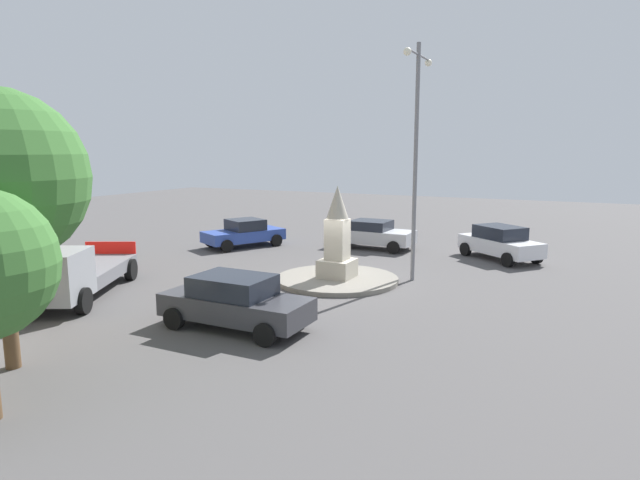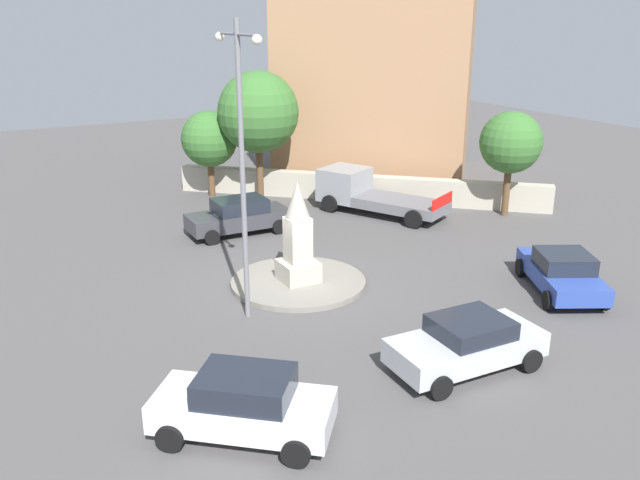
{
  "view_description": "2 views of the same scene",
  "coord_description": "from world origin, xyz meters",
  "px_view_note": "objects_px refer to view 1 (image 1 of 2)",
  "views": [
    {
      "loc": [
        18.7,
        8.49,
        5.09
      ],
      "look_at": [
        0.8,
        -0.35,
        1.74
      ],
      "focal_mm": 30.35,
      "sensor_mm": 36.0,
      "label": 1
    },
    {
      "loc": [
        -19.36,
        9.6,
        9.1
      ],
      "look_at": [
        -0.15,
        -0.79,
        1.58
      ],
      "focal_mm": 37.11,
      "sensor_mm": 36.0,
      "label": 2
    }
  ],
  "objects_px": {
    "monument": "(337,238)",
    "streetlamp": "(416,143)",
    "tree_mid_cluster": "(48,188)",
    "car_white_approaching": "(500,242)",
    "car_dark_grey_far_side": "(235,301)",
    "truck_grey_passing": "(68,274)",
    "car_blue_parked_left": "(244,233)",
    "car_silver_parked_right": "(372,234)"
  },
  "relations": [
    {
      "from": "monument",
      "to": "car_white_approaching",
      "type": "bearing_deg",
      "value": 145.48
    },
    {
      "from": "monument",
      "to": "car_white_approaching",
      "type": "height_order",
      "value": "monument"
    },
    {
      "from": "car_blue_parked_left",
      "to": "car_white_approaching",
      "type": "bearing_deg",
      "value": 100.95
    },
    {
      "from": "car_white_approaching",
      "to": "car_blue_parked_left",
      "type": "bearing_deg",
      "value": -79.05
    },
    {
      "from": "car_blue_parked_left",
      "to": "car_silver_parked_right",
      "type": "bearing_deg",
      "value": 111.74
    },
    {
      "from": "monument",
      "to": "tree_mid_cluster",
      "type": "xyz_separation_m",
      "value": [
        2.93,
        -12.41,
        1.75
      ]
    },
    {
      "from": "monument",
      "to": "tree_mid_cluster",
      "type": "bearing_deg",
      "value": -76.73
    },
    {
      "from": "monument",
      "to": "tree_mid_cluster",
      "type": "distance_m",
      "value": 12.87
    },
    {
      "from": "monument",
      "to": "truck_grey_passing",
      "type": "xyz_separation_m",
      "value": [
        6.54,
        -6.98,
        -0.76
      ]
    },
    {
      "from": "monument",
      "to": "car_silver_parked_right",
      "type": "xyz_separation_m",
      "value": [
        -7.37,
        -1.35,
        -0.95
      ]
    },
    {
      "from": "streetlamp",
      "to": "tree_mid_cluster",
      "type": "bearing_deg",
      "value": -73.41
    },
    {
      "from": "car_dark_grey_far_side",
      "to": "streetlamp",
      "type": "bearing_deg",
      "value": 159.99
    },
    {
      "from": "car_white_approaching",
      "to": "car_silver_parked_right",
      "type": "distance_m",
      "value": 6.38
    },
    {
      "from": "tree_mid_cluster",
      "to": "car_dark_grey_far_side",
      "type": "bearing_deg",
      "value": 74.14
    },
    {
      "from": "car_dark_grey_far_side",
      "to": "tree_mid_cluster",
      "type": "relative_size",
      "value": 0.89
    },
    {
      "from": "monument",
      "to": "car_dark_grey_far_side",
      "type": "bearing_deg",
      "value": -2.87
    },
    {
      "from": "streetlamp",
      "to": "car_white_approaching",
      "type": "xyz_separation_m",
      "value": [
        -5.78,
        2.47,
        -4.52
      ]
    },
    {
      "from": "monument",
      "to": "car_silver_parked_right",
      "type": "height_order",
      "value": "monument"
    },
    {
      "from": "car_blue_parked_left",
      "to": "tree_mid_cluster",
      "type": "distance_m",
      "value": 9.54
    },
    {
      "from": "streetlamp",
      "to": "car_dark_grey_far_side",
      "type": "height_order",
      "value": "streetlamp"
    },
    {
      "from": "car_white_approaching",
      "to": "streetlamp",
      "type": "bearing_deg",
      "value": -23.15
    },
    {
      "from": "car_dark_grey_far_side",
      "to": "car_white_approaching",
      "type": "bearing_deg",
      "value": 158.64
    },
    {
      "from": "car_dark_grey_far_side",
      "to": "car_silver_parked_right",
      "type": "relative_size",
      "value": 1.02
    },
    {
      "from": "streetlamp",
      "to": "car_dark_grey_far_side",
      "type": "bearing_deg",
      "value": -20.01
    },
    {
      "from": "streetlamp",
      "to": "car_silver_parked_right",
      "type": "xyz_separation_m",
      "value": [
        -5.83,
        -3.9,
        -4.57
      ]
    },
    {
      "from": "car_white_approaching",
      "to": "car_dark_grey_far_side",
      "type": "bearing_deg",
      "value": -21.36
    },
    {
      "from": "car_white_approaching",
      "to": "car_dark_grey_far_side",
      "type": "distance_m",
      "value": 14.68
    },
    {
      "from": "truck_grey_passing",
      "to": "car_blue_parked_left",
      "type": "bearing_deg",
      "value": -176.7
    },
    {
      "from": "car_dark_grey_far_side",
      "to": "tree_mid_cluster",
      "type": "bearing_deg",
      "value": -105.86
    },
    {
      "from": "tree_mid_cluster",
      "to": "truck_grey_passing",
      "type": "bearing_deg",
      "value": 56.38
    },
    {
      "from": "car_white_approaching",
      "to": "car_silver_parked_right",
      "type": "height_order",
      "value": "car_white_approaching"
    },
    {
      "from": "car_blue_parked_left",
      "to": "monument",
      "type": "bearing_deg",
      "value": 57.52
    },
    {
      "from": "car_silver_parked_right",
      "to": "truck_grey_passing",
      "type": "distance_m",
      "value": 15.01
    },
    {
      "from": "car_blue_parked_left",
      "to": "tree_mid_cluster",
      "type": "bearing_deg",
      "value": -31.53
    },
    {
      "from": "monument",
      "to": "streetlamp",
      "type": "bearing_deg",
      "value": 120.94
    },
    {
      "from": "streetlamp",
      "to": "car_white_approaching",
      "type": "height_order",
      "value": "streetlamp"
    },
    {
      "from": "monument",
      "to": "car_dark_grey_far_side",
      "type": "xyz_separation_m",
      "value": [
        6.36,
        -0.32,
        -0.91
      ]
    },
    {
      "from": "car_blue_parked_left",
      "to": "car_silver_parked_right",
      "type": "distance_m",
      "value": 6.77
    },
    {
      "from": "monument",
      "to": "tree_mid_cluster",
      "type": "height_order",
      "value": "tree_mid_cluster"
    },
    {
      "from": "tree_mid_cluster",
      "to": "car_white_approaching",
      "type": "bearing_deg",
      "value": 120.42
    },
    {
      "from": "car_blue_parked_left",
      "to": "truck_grey_passing",
      "type": "bearing_deg",
      "value": 3.3
    },
    {
      "from": "truck_grey_passing",
      "to": "tree_mid_cluster",
      "type": "relative_size",
      "value": 1.32
    }
  ]
}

